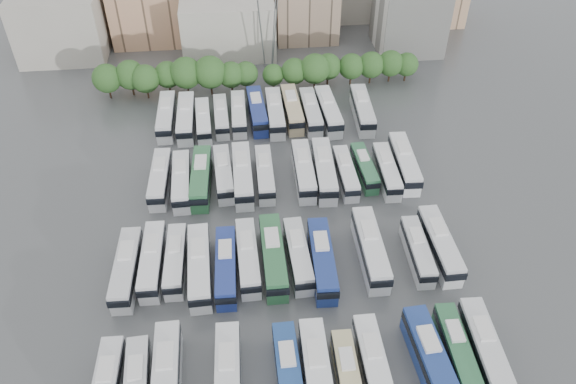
{
  "coord_description": "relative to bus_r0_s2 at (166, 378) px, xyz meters",
  "views": [
    {
      "loc": [
        -5.21,
        -58.23,
        57.87
      ],
      "look_at": [
        1.54,
        6.05,
        3.0
      ],
      "focal_mm": 35.0,
      "sensor_mm": 36.0,
      "label": 1
    }
  ],
  "objects": [
    {
      "name": "bus_r1_s5",
      "position": [
        9.88,
        17.43,
        -0.13
      ],
      "size": [
        2.98,
        12.49,
        3.9
      ],
      "rotation": [
        0.0,
        0.0,
        0.02
      ],
      "color": "silver",
      "rests_on": "ground"
    },
    {
      "name": "bus_r3_s3",
      "position": [
        3.52,
        52.13,
        -0.24
      ],
      "size": [
        3.1,
        11.82,
        3.68
      ],
      "rotation": [
        0.0,
        0.0,
        0.05
      ],
      "color": "white",
      "rests_on": "ground"
    },
    {
      "name": "bus_r3_s2",
      "position": [
        0.36,
        53.09,
        0.01
      ],
      "size": [
        2.95,
        13.34,
        4.18
      ],
      "rotation": [
        0.0,
        0.0,
        -0.0
      ],
      "color": "silver",
      "rests_on": "ground"
    },
    {
      "name": "bus_r0_s4",
      "position": [
        6.76,
        -0.71,
        -0.04
      ],
      "size": [
        3.19,
        13.1,
        4.09
      ],
      "rotation": [
        0.0,
        0.0,
        -0.03
      ],
      "color": "silver",
      "rests_on": "ground"
    },
    {
      "name": "bus_r2_s5",
      "position": [
        9.93,
        35.25,
        0.05
      ],
      "size": [
        3.02,
        13.63,
        4.27
      ],
      "rotation": [
        0.0,
        0.0,
        0.0
      ],
      "color": "silver",
      "rests_on": "ground"
    },
    {
      "name": "bus_r3_s9",
      "position": [
        23.32,
        52.82,
        -0.07
      ],
      "size": [
        2.98,
        12.84,
        4.02
      ],
      "rotation": [
        0.0,
        0.0,
        0.01
      ],
      "color": "silver",
      "rests_on": "ground"
    },
    {
      "name": "ground",
      "position": [
        15.04,
        23.1,
        -2.04
      ],
      "size": [
        220.0,
        220.0,
        0.0
      ],
      "primitive_type": "plane",
      "color": "#424447",
      "rests_on": "ground"
    },
    {
      "name": "bus_r3_s5",
      "position": [
        10.01,
        53.76,
        -0.19
      ],
      "size": [
        2.74,
        12.07,
        3.78
      ],
      "rotation": [
        0.0,
        0.0,
        -0.01
      ],
      "color": "silver",
      "rests_on": "ground"
    },
    {
      "name": "bus_r1_s6",
      "position": [
        13.3,
        17.09,
        0.04
      ],
      "size": [
        3.02,
        13.54,
        4.24
      ],
      "rotation": [
        0.0,
        0.0,
        0.0
      ],
      "color": "#2A643A",
      "rests_on": "ground"
    },
    {
      "name": "bus_r2_s1",
      "position": [
        -3.15,
        35.88,
        -0.13
      ],
      "size": [
        3.1,
        12.49,
        3.89
      ],
      "rotation": [
        0.0,
        0.0,
        -0.03
      ],
      "color": "silver",
      "rests_on": "ground"
    },
    {
      "name": "bus_r3_s12",
      "position": [
        32.96,
        52.41,
        0.02
      ],
      "size": [
        3.58,
        13.55,
        4.21
      ],
      "rotation": [
        0.0,
        0.0,
        -0.05
      ],
      "color": "silver",
      "rests_on": "ground"
    },
    {
      "name": "bus_r0_s9",
      "position": [
        23.16,
        -0.85,
        -0.13
      ],
      "size": [
        2.77,
        12.44,
        3.9
      ],
      "rotation": [
        0.0,
        0.0,
        -0.01
      ],
      "color": "silver",
      "rests_on": "ground"
    },
    {
      "name": "bus_r0_s8",
      "position": [
        20.06,
        -1.79,
        -0.34
      ],
      "size": [
        2.63,
        11.1,
        3.47
      ],
      "rotation": [
        0.0,
        0.0,
        -0.02
      ],
      "color": "#C8BD89",
      "rests_on": "ground"
    },
    {
      "name": "bus_r0_s12",
      "position": [
        33.24,
        0.4,
        -0.27
      ],
      "size": [
        2.9,
        11.61,
        3.62
      ],
      "rotation": [
        0.0,
        0.0,
        -0.03
      ],
      "color": "#2D6A41",
      "rests_on": "ground"
    },
    {
      "name": "bus_r1_s10",
      "position": [
        26.72,
        17.09,
        0.07
      ],
      "size": [
        3.15,
        13.73,
        4.3
      ],
      "rotation": [
        0.0,
        0.0,
        -0.01
      ],
      "color": "silver",
      "rests_on": "ground"
    },
    {
      "name": "bus_r2_s4",
      "position": [
        6.89,
        36.15,
        -0.18
      ],
      "size": [
        3.27,
        12.24,
        3.8
      ],
      "rotation": [
        0.0,
        0.0,
        0.05
      ],
      "color": "silver",
      "rests_on": "ground"
    },
    {
      "name": "tree_line",
      "position": [
        12.78,
        65.16,
        2.22
      ],
      "size": [
        65.03,
        7.51,
        8.14
      ],
      "color": "black",
      "rests_on": "ground"
    },
    {
      "name": "bus_r1_s2",
      "position": [
        0.12,
        17.97,
        -0.25
      ],
      "size": [
        2.78,
        11.67,
        3.65
      ],
      "rotation": [
        0.0,
        0.0,
        -0.02
      ],
      "color": "silver",
      "rests_on": "ground"
    },
    {
      "name": "bus_r3_s10",
      "position": [
        26.57,
        52.64,
        0.02
      ],
      "size": [
        3.54,
        13.5,
        4.2
      ],
      "rotation": [
        0.0,
        0.0,
        0.05
      ],
      "color": "silver",
      "rests_on": "ground"
    },
    {
      "name": "bus_r2_s2",
      "position": [
        0.26,
        34.89,
        -0.12
      ],
      "size": [
        3.07,
        12.56,
        3.92
      ],
      "rotation": [
        0.0,
        0.0,
        0.03
      ],
      "color": "silver",
      "rests_on": "ground"
    },
    {
      "name": "bus_r3_s1",
      "position": [
        -3.23,
        54.04,
        -0.04
      ],
      "size": [
        2.93,
        13.03,
        4.08
      ],
      "rotation": [
        0.0,
        0.0,
        -0.01
      ],
      "color": "silver",
      "rests_on": "ground"
    },
    {
      "name": "bus_r2_s3",
      "position": [
        3.33,
        35.28,
        -0.01
      ],
      "size": [
        3.45,
        13.29,
        4.13
      ],
      "rotation": [
        0.0,
        0.0,
        -0.04
      ],
      "color": "#2C683D",
      "rests_on": "ground"
    },
    {
      "name": "bus_r1_s8",
      "position": [
        19.81,
        15.81,
        -0.0
      ],
      "size": [
        3.37,
        13.36,
        4.16
      ],
      "rotation": [
        0.0,
        0.0,
        -0.04
      ],
      "color": "navy",
      "rests_on": "ground"
    },
    {
      "name": "bus_r0_s6",
      "position": [
        13.51,
        -0.87,
        -0.15
      ],
      "size": [
        2.81,
        12.32,
        3.86
      ],
      "rotation": [
        0.0,
        0.0,
        0.01
      ],
      "color": "navy",
      "rests_on": "ground"
    },
    {
      "name": "bus_r2_s9",
      "position": [
        23.07,
        35.05,
        0.07
      ],
      "size": [
        3.59,
        13.82,
        4.3
      ],
      "rotation": [
        0.0,
        0.0,
        -0.04
      ],
      "color": "silver",
      "rests_on": "ground"
    },
    {
      "name": "bus_r2_s8",
      "position": [
        19.79,
        35.42,
        -0.03
      ],
      "size": [
        3.06,
        13.13,
        4.11
      ],
      "rotation": [
        0.0,
        0.0,
        -0.02
      ],
      "color": "silver",
      "rests_on": "ground"
    },
    {
      "name": "bus_r3_s7",
      "position": [
        16.68,
        53.14,
        -0.01
      ],
      "size": [
        2.97,
        13.21,
        4.14
      ],
      "rotation": [
        0.0,
        0.0,
        -0.01
      ],
      "color": "silver",
      "rests_on": "ground"
    },
    {
      "name": "bus_r2_s10",
      "position": [
        26.49,
        34.41,
        -0.27
      ],
      "size": [
        2.61,
        11.51,
        3.6
      ],
      "rotation": [
        0.0,
        0.0,
        0.01
      ],
      "color": "silver",
      "rests_on": "ground"
    },
    {
      "name": "bus_r3_s8",
      "position": [
        19.97,
        54.12,
        -0.02
      ],
      "size": [
        3.2,
        13.2,
        4.12
      ],
      "rotation": [
        0.0,
        0.0,
        0.03
      ],
      "color": "tan",
      "rests_on": "ground"
    },
    {
      "name": "bus_r3_s6",
      "position": [
        13.43,
        54.17,
        -0.04
      ],
      "size": [
        3.45,
        13.13,
        4.08
      ],
      "rotation": [
        0.0,
        0.0,
        0.05
      ],
      "color": "navy",
      "rests_on": "ground"
    },
    {
      "name": "bus_r2_s12",
      "position": [
        33.17,
        34.15,
        -0.2
      ],
      "size": [
        2.93,
        12.02,
        3.75
      ],
      "rotation": [
        0.0,
        0.0,
        -0.03
      ],
      "color": "silver",
      "rests_on": "ground"
    },
    {
      "name": "bus_r0_s2",
      "position": [
        0.0,
        0.0,
        0.0
      ],
      "size": [
        3.07,
        13.31,
        4.16
      ],
      "rotation": [
        0.0,
        0.0,
        0.01
      ],
      "color": "silver",
      "rests_on": "ground"
    },
    {
      "name": "bus_r2_s11",
      "position": [
        29.81,
        35.57,
        -0.38
      ],
      "size": [
        2.87,
        10.9,
        3.39
      ],
      "rotation": [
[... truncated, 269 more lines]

